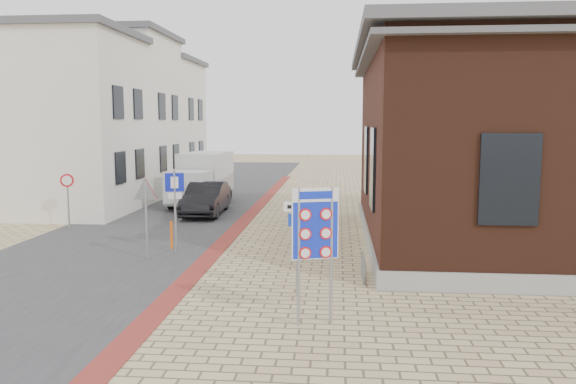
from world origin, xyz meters
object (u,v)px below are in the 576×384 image
at_px(box_truck, 202,178).
at_px(essen_sign, 297,230).
at_px(border_sign, 315,227).
at_px(bollard, 171,235).
at_px(parking_sign, 175,197).
at_px(sedan, 206,198).

relative_size(box_truck, essen_sign, 2.11).
height_order(border_sign, bollard, border_sign).
xyz_separation_m(essen_sign, parking_sign, (-4.16, 4.07, 0.20)).
relative_size(box_truck, bollard, 5.54).
relative_size(sedan, border_sign, 1.56).
height_order(sedan, parking_sign, parking_sign).
distance_m(box_truck, border_sign, 17.59).
height_order(border_sign, essen_sign, border_sign).
bearing_deg(bollard, border_sign, -52.48).
bearing_deg(parking_sign, box_truck, 85.97).
bearing_deg(parking_sign, sedan, 82.83).
relative_size(parking_sign, bollard, 2.85).
height_order(sedan, box_truck, box_truck).
xyz_separation_m(sedan, bollard, (0.50, -6.99, -0.26)).
bearing_deg(bollard, box_truck, 98.09).
distance_m(essen_sign, parking_sign, 5.83).
height_order(box_truck, border_sign, border_sign).
xyz_separation_m(sedan, parking_sign, (0.84, -7.62, 1.09)).
xyz_separation_m(sedan, border_sign, (5.49, -13.49, 1.32)).
relative_size(sedan, bollard, 4.76).
distance_m(parking_sign, bollard, 1.53).
bearing_deg(box_truck, bollard, -76.76).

